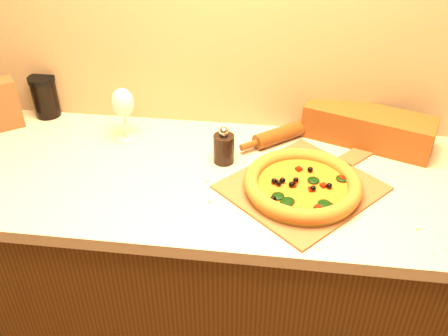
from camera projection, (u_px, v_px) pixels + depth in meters
cabinet at (230, 279)px, 1.83m from camera, size 2.80×0.65×0.86m
countertop at (232, 180)px, 1.57m from camera, size 2.84×0.68×0.04m
pizza_peel at (305, 185)px, 1.51m from camera, size 0.55×0.56×0.01m
pizza at (302, 184)px, 1.47m from camera, size 0.35×0.35×0.05m
pepper_grinder at (224, 148)px, 1.60m from camera, size 0.07×0.07×0.13m
rolling_pin at (288, 132)px, 1.73m from camera, size 0.32×0.26×0.05m
bread_bag at (368, 127)px, 1.69m from camera, size 0.45×0.28×0.12m
wine_glass at (123, 104)px, 1.67m from camera, size 0.08×0.08×0.19m
paper_bag at (6, 104)px, 1.77m from camera, size 0.11×0.11×0.18m
dark_jar at (45, 96)px, 1.84m from camera, size 0.10×0.10×0.16m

